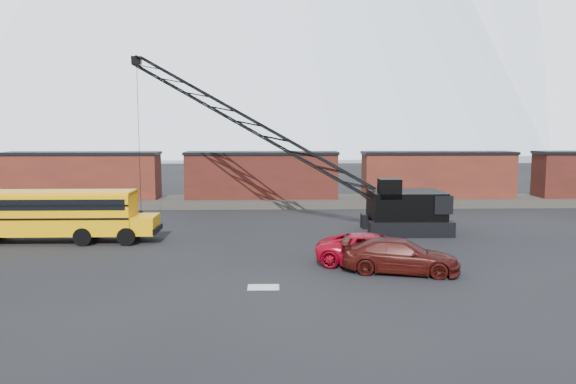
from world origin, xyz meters
name	(u,v)px	position (x,y,z in m)	size (l,w,h in m)	color
ground	(255,265)	(0.00, 0.00, 0.00)	(160.00, 160.00, 0.00)	black
gravel_berm	(262,202)	(0.00, 22.00, 0.35)	(120.00, 5.00, 0.70)	#47413A
boxcar_west_near	(82,176)	(-16.00, 22.00, 2.76)	(13.70, 3.10, 4.17)	#481A14
boxcar_mid	(262,175)	(0.00, 22.00, 2.76)	(13.70, 3.10, 4.17)	#4E1715
boxcar_east_near	(438,175)	(16.00, 22.00, 2.76)	(13.70, 3.10, 4.17)	#481A14
snow_patch	(263,287)	(0.50, -4.00, 0.01)	(1.40, 0.90, 0.02)	silver
school_bus	(58,214)	(-12.30, 6.21, 1.79)	(11.65, 2.65, 3.19)	#F1A005
red_pickup	(374,250)	(6.13, -0.26, 0.82)	(2.70, 5.87, 1.63)	#AE081E
maroon_suv	(401,256)	(7.19, -1.61, 0.83)	(2.31, 5.69, 1.65)	#3D0E0B
crawler_crane	(254,127)	(-0.33, 11.91, 7.11)	(22.42, 8.65, 12.55)	black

